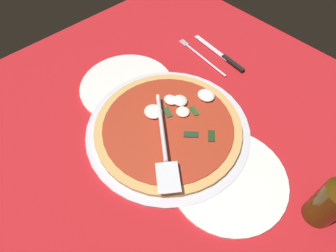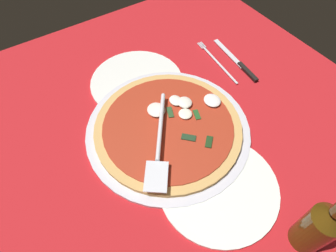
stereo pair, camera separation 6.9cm
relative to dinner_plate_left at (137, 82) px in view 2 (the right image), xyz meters
The scene contains 9 objects.
ground_plane 21.06cm from the dinner_plate_left, ahead, with size 111.61×111.61×0.80cm, color #B41A1F.
checker_pattern 21.05cm from the dinner_plate_left, ahead, with size 111.61×111.61×0.10cm.
pizza_pan 18.70cm from the dinner_plate_left, ahead, with size 39.72×39.72×1.17cm, color silver.
dinner_plate_left is the anchor object (origin of this frame).
dinner_plate_right 37.07cm from the dinner_plate_left, ahead, with size 25.62×25.62×1.00cm, color white.
pizza 18.59cm from the dinner_plate_left, ahead, with size 35.51×35.51×2.62cm.
pizza_server 23.58cm from the dinner_plate_left, 16.58° to the right, with size 22.56×17.77×1.00cm.
place_setting_far 27.64cm from the dinner_plate_left, 73.15° to the left, with size 22.66×13.40×1.40cm.
beer_bottle 55.08cm from the dinner_plate_left, ahead, with size 5.75×5.75×22.96cm.
Camera 2 is at (31.91, -21.39, 57.53)cm, focal length 30.67 mm.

